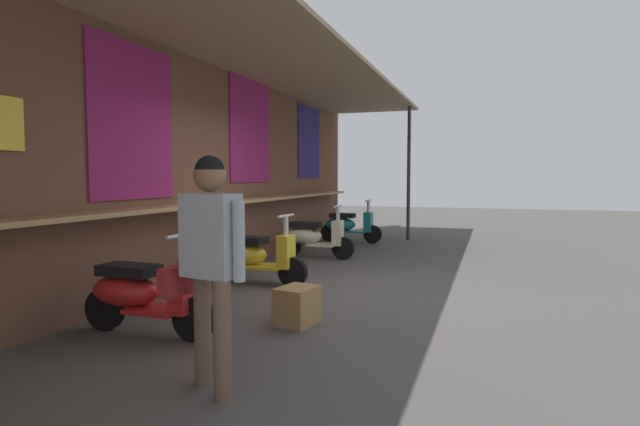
% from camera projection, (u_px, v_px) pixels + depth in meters
% --- Properties ---
extents(ground_plane, '(37.71, 37.71, 0.00)m').
position_uv_depth(ground_plane, '(328.00, 290.00, 6.66)').
color(ground_plane, '#474442').
extents(market_stall_facade, '(13.47, 2.39, 3.28)m').
position_uv_depth(market_stall_facade, '(202.00, 151.00, 7.13)').
color(market_stall_facade, brown).
rests_on(market_stall_facade, ground_plane).
extents(scooter_red, '(0.46, 1.40, 0.97)m').
position_uv_depth(scooter_red, '(140.00, 293.00, 4.74)').
color(scooter_red, red).
rests_on(scooter_red, ground_plane).
extents(scooter_yellow, '(0.47, 1.40, 0.97)m').
position_uv_depth(scooter_yellow, '(254.00, 256.00, 7.00)').
color(scooter_yellow, gold).
rests_on(scooter_yellow, ground_plane).
extents(scooter_cream, '(0.46, 1.40, 0.97)m').
position_uv_depth(scooter_cream, '(312.00, 237.00, 9.24)').
color(scooter_cream, beige).
rests_on(scooter_cream, ground_plane).
extents(scooter_teal, '(0.46, 1.40, 0.97)m').
position_uv_depth(scooter_teal, '(347.00, 225.00, 11.49)').
color(scooter_teal, '#197075').
rests_on(scooter_teal, ground_plane).
extents(shopper_with_handbag, '(0.33, 0.65, 1.61)m').
position_uv_depth(shopper_with_handbag, '(209.00, 251.00, 3.44)').
color(shopper_with_handbag, brown).
rests_on(shopper_with_handbag, ground_plane).
extents(merchandise_crate, '(0.47, 0.40, 0.38)m').
position_uv_depth(merchandise_crate, '(297.00, 306.00, 5.07)').
color(merchandise_crate, olive).
rests_on(merchandise_crate, ground_plane).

